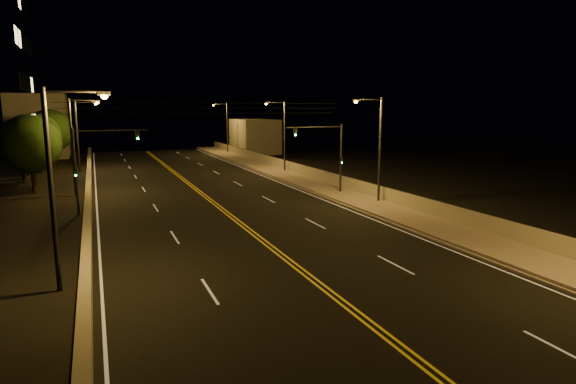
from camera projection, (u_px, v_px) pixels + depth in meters
name	position (u px, v px, depth m)	size (l,w,h in m)	color
road	(246.00, 228.00, 30.02)	(18.00, 120.00, 0.02)	black
sidewalk	(393.00, 212.00, 33.99)	(3.60, 120.00, 0.30)	gray
curb	(370.00, 215.00, 33.31)	(0.14, 120.00, 0.15)	gray
parapet_wall	(412.00, 201.00, 34.48)	(0.30, 120.00, 1.00)	#9B9681
jersey_barrier	(87.00, 236.00, 26.56)	(0.45, 120.00, 0.91)	#9B9681
distant_building_right	(254.00, 136.00, 80.21)	(6.00, 10.00, 5.57)	gray
distant_building_left	(39.00, 126.00, 72.22)	(8.00, 8.00, 9.50)	gray
parapet_rail	(413.00, 194.00, 34.39)	(0.06, 0.06, 120.00)	black
lane_markings	(247.00, 228.00, 29.96)	(17.32, 116.00, 0.00)	silver
streetlight_1	(377.00, 143.00, 36.58)	(2.55, 0.28, 8.21)	#2D2D33
streetlight_2	(282.00, 131.00, 54.69)	(2.55, 0.28, 8.21)	#2D2D33
streetlight_3	(225.00, 124.00, 77.78)	(2.55, 0.28, 8.21)	#2D2D33
streetlight_4	(58.00, 175.00, 19.10)	(2.55, 0.28, 8.21)	#2D2D33
streetlight_5	(76.00, 139.00, 40.57)	(2.55, 0.28, 8.21)	#2D2D33
streetlight_6	(80.00, 131.00, 55.73)	(2.55, 0.28, 8.21)	#2D2D33
traffic_signal_right	(330.00, 151.00, 40.55)	(5.11, 0.31, 6.06)	#2D2D33
traffic_signal_left	(90.00, 160.00, 33.61)	(5.11, 0.31, 6.06)	#2D2D33
overhead_wires	(209.00, 108.00, 37.43)	(22.00, 0.03, 0.83)	black
tree_0	(30.00, 144.00, 41.75)	(5.07, 5.07, 6.88)	black
tree_1	(21.00, 142.00, 47.48)	(4.76, 4.76, 6.45)	black
tree_2	(38.00, 136.00, 55.29)	(4.99, 4.99, 6.77)	black
tree_3	(50.00, 131.00, 60.27)	(5.38, 5.38, 7.30)	black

